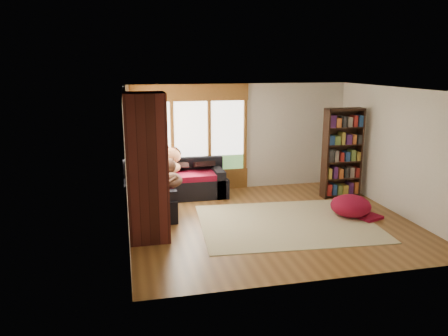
{
  "coord_description": "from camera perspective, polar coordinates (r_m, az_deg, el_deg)",
  "views": [
    {
      "loc": [
        -2.71,
        -7.83,
        3.07
      ],
      "look_at": [
        -0.77,
        0.78,
        0.95
      ],
      "focal_mm": 35.0,
      "sensor_mm": 36.0,
      "label": 1
    }
  ],
  "objects": [
    {
      "name": "windows_back",
      "position": [
        10.55,
        -4.32,
        4.09
      ],
      "size": [
        2.82,
        0.1,
        1.9
      ],
      "color": "brown",
      "rests_on": "wall_back"
    },
    {
      "name": "ceiling",
      "position": [
        8.3,
        6.48,
        10.18
      ],
      "size": [
        5.5,
        5.5,
        0.0
      ],
      "primitive_type": "plane",
      "color": "white"
    },
    {
      "name": "roller_blind",
      "position": [
        9.95,
        -12.54,
        5.56
      ],
      "size": [
        0.03,
        0.72,
        0.9
      ],
      "primitive_type": "cube",
      "color": "#798558",
      "rests_on": "wall_left"
    },
    {
      "name": "dog_tan",
      "position": [
        10.01,
        -7.53,
        0.33
      ],
      "size": [
        1.07,
        1.08,
        0.54
      ],
      "rotation": [
        0.0,
        0.0,
        0.8
      ],
      "color": "brown",
      "rests_on": "sectional_sofa"
    },
    {
      "name": "brick_chimney",
      "position": [
        7.69,
        -10.05,
        -0.0
      ],
      "size": [
        0.7,
        0.7,
        2.6
      ],
      "primitive_type": "cube",
      "color": "#471914",
      "rests_on": "ground"
    },
    {
      "name": "wall_left",
      "position": [
        8.03,
        -12.67,
        0.44
      ],
      "size": [
        0.04,
        5.0,
        2.6
      ],
      "primitive_type": "cube",
      "color": "silver",
      "rests_on": "ground"
    },
    {
      "name": "floor",
      "position": [
        8.84,
        6.03,
        -6.9
      ],
      "size": [
        5.5,
        5.5,
        0.0
      ],
      "primitive_type": "plane",
      "color": "brown",
      "rests_on": "ground"
    },
    {
      "name": "pouf",
      "position": [
        9.36,
        16.22,
        -4.7
      ],
      "size": [
        1.06,
        1.06,
        0.44
      ],
      "primitive_type": "ellipsoid",
      "rotation": [
        0.0,
        0.0,
        0.39
      ],
      "color": "maroon",
      "rests_on": "area_rug"
    },
    {
      "name": "windows_left",
      "position": [
        9.19,
        -12.55,
        2.4
      ],
      "size": [
        0.1,
        2.62,
        1.9
      ],
      "color": "brown",
      "rests_on": "wall_left"
    },
    {
      "name": "area_rug",
      "position": [
        8.77,
        8.2,
        -7.09
      ],
      "size": [
        3.56,
        2.83,
        0.01
      ],
      "primitive_type": "cube",
      "rotation": [
        0.0,
        0.0,
        -0.07
      ],
      "color": "#EFE6C3",
      "rests_on": "ground"
    },
    {
      "name": "wall_back",
      "position": [
        10.83,
        1.97,
        4.09
      ],
      "size": [
        5.5,
        0.04,
        2.6
      ],
      "primitive_type": "cube",
      "color": "silver",
      "rests_on": "ground"
    },
    {
      "name": "sectional_sofa",
      "position": [
        9.95,
        -7.85,
        -2.77
      ],
      "size": [
        2.2,
        2.2,
        0.8
      ],
      "rotation": [
        0.0,
        0.0,
        -0.05
      ],
      "color": "black",
      "rests_on": "ground"
    },
    {
      "name": "bookshelf",
      "position": [
        10.46,
        15.2,
        1.87
      ],
      "size": [
        0.89,
        0.3,
        2.09
      ],
      "color": "black",
      "rests_on": "ground"
    },
    {
      "name": "wall_right",
      "position": [
        9.71,
        21.8,
        2.03
      ],
      "size": [
        0.04,
        5.0,
        2.6
      ],
      "primitive_type": "cube",
      "color": "silver",
      "rests_on": "ground"
    },
    {
      "name": "dog_brindle",
      "position": [
        9.16,
        -7.12,
        -1.14
      ],
      "size": [
        0.54,
        0.87,
        0.47
      ],
      "rotation": [
        0.0,
        0.0,
        1.54
      ],
      "color": "#3D251B",
      "rests_on": "sectional_sofa"
    },
    {
      "name": "wall_front",
      "position": [
        6.24,
        13.68,
        -3.37
      ],
      "size": [
        5.5,
        0.04,
        2.6
      ],
      "primitive_type": "cube",
      "color": "silver",
      "rests_on": "ground"
    },
    {
      "name": "throw_pillows",
      "position": [
        9.98,
        -7.8,
        0.1
      ],
      "size": [
        1.98,
        1.68,
        0.45
      ],
      "color": "black",
      "rests_on": "sectional_sofa"
    }
  ]
}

